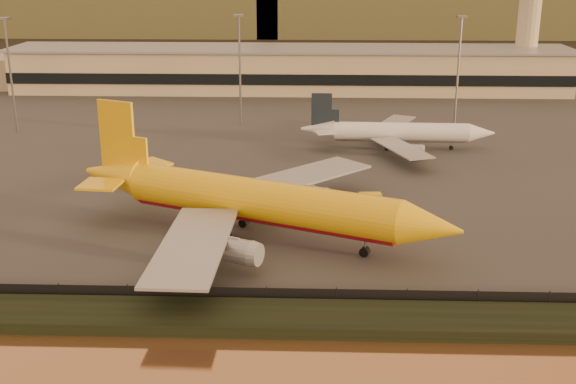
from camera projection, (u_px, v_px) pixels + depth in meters
name	position (u px, v px, depth m)	size (l,w,h in m)	color
ground	(258.00, 261.00, 95.35)	(900.00, 900.00, 0.00)	black
embankment	(246.00, 318.00, 79.00)	(320.00, 7.00, 1.40)	black
tarmac	(285.00, 112.00, 185.48)	(320.00, 220.00, 0.20)	#2D2D2D
perimeter_fence	(249.00, 296.00, 82.61)	(300.00, 0.05, 2.20)	black
terminal_building	(240.00, 69.00, 213.03)	(202.00, 25.00, 12.60)	#C5B288
control_tower	(529.00, 15.00, 210.54)	(11.20, 11.20, 35.50)	#C5B288
apron_light_masts	(349.00, 62.00, 161.10)	(152.20, 12.20, 25.40)	slate
dhl_cargo_jet	(254.00, 201.00, 101.53)	(56.44, 53.44, 17.68)	#F3B70C
white_narrowbody_jet	(397.00, 133.00, 148.60)	(39.75, 38.87, 11.44)	silver
gse_vehicle_yellow	(370.00, 198.00, 116.86)	(3.59, 1.61, 1.61)	#F3B70C
gse_vehicle_white	(186.00, 182.00, 125.05)	(3.40, 1.53, 1.53)	silver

